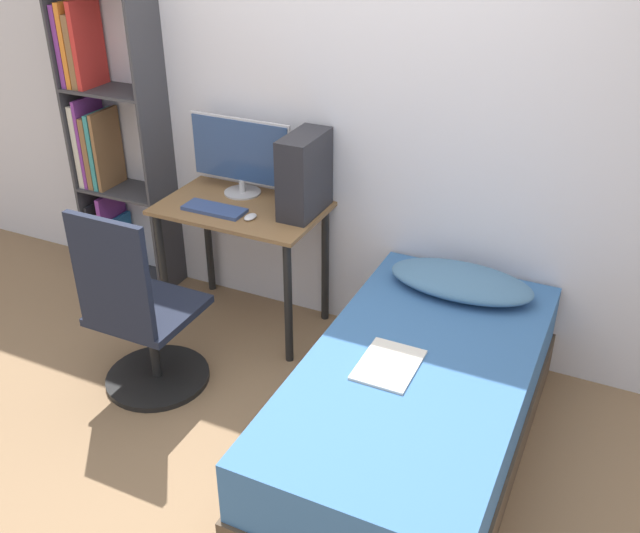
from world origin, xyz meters
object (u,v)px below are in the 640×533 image
object	(u,v)px
office_chair	(141,325)
pc_tower	(305,174)
keyboard	(214,209)
bookshelf	(105,145)
monitor	(241,154)
bed	(415,409)

from	to	relation	value
office_chair	pc_tower	world-z (taller)	pc_tower
keyboard	pc_tower	size ratio (longest dim) A/B	0.80
bookshelf	office_chair	xyz separation A→B (m)	(0.88, -0.89, -0.51)
office_chair	monitor	distance (m)	1.09
monitor	bookshelf	bearing A→B (deg)	-178.65
bookshelf	pc_tower	bearing A→B (deg)	-2.36
bookshelf	keyboard	size ratio (longest dim) A/B	5.40
office_chair	pc_tower	bearing A→B (deg)	59.36
office_chair	bookshelf	bearing A→B (deg)	134.62
bed	pc_tower	size ratio (longest dim) A/B	4.18
bed	keyboard	xyz separation A→B (m)	(-1.34, 0.51, 0.50)
bookshelf	bed	distance (m)	2.48
bookshelf	bed	xyz separation A→B (m)	(2.27, -0.76, -0.64)
bookshelf	monitor	world-z (taller)	bookshelf
bed	office_chair	bearing A→B (deg)	-174.71
office_chair	keyboard	bearing A→B (deg)	85.75
bookshelf	office_chair	world-z (taller)	bookshelf
monitor	keyboard	xyz separation A→B (m)	(-0.01, -0.27, -0.22)
bed	monitor	size ratio (longest dim) A/B	2.91
keyboard	pc_tower	bearing A→B (deg)	23.61
office_chair	monitor	bearing A→B (deg)	86.20
bookshelf	office_chair	size ratio (longest dim) A/B	1.81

